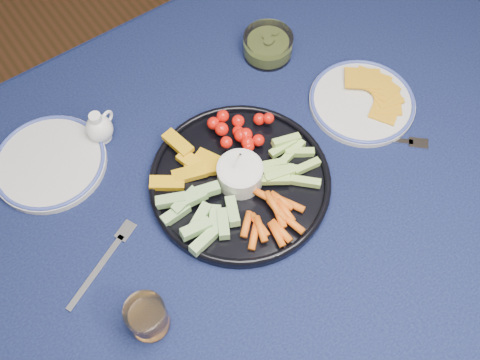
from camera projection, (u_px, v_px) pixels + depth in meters
dining_table at (223, 226)px, 1.10m from camera, size 1.67×1.07×0.75m
crudite_platter at (239, 180)px, 1.03m from camera, size 0.35×0.35×0.11m
creamer_pitcher at (100, 128)px, 1.07m from camera, size 0.07×0.05×0.08m
pickle_bowl at (268, 46)px, 1.19m from camera, size 0.11×0.11×0.05m
cheese_plate at (362, 101)px, 1.13m from camera, size 0.22×0.22×0.03m
juice_tumbler at (148, 318)px, 0.88m from camera, size 0.07×0.07×0.08m
fork_left at (107, 257)px, 0.97m from camera, size 0.18×0.10×0.00m
fork_right at (390, 140)px, 1.10m from camera, size 0.15×0.14×0.00m
side_plate_extra at (50, 162)px, 1.06m from camera, size 0.22×0.22×0.02m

